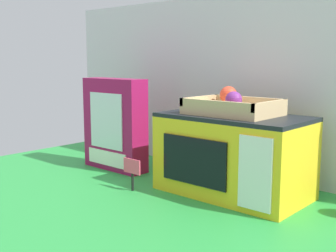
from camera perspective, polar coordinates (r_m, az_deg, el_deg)
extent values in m
plane|color=green|center=(1.39, 2.93, -7.89)|extent=(1.70, 1.70, 0.00)
cube|color=silver|center=(1.52, 8.68, 5.47)|extent=(1.61, 0.03, 0.62)
cube|color=yellow|center=(1.28, 8.70, -4.08)|extent=(0.43, 0.24, 0.23)
cube|color=black|center=(1.26, 8.83, 1.22)|extent=(0.43, 0.24, 0.01)
cube|color=black|center=(1.22, 3.43, -4.72)|extent=(0.22, 0.01, 0.14)
cube|color=white|center=(1.11, 11.55, -6.25)|extent=(0.10, 0.01, 0.19)
cube|color=tan|center=(1.27, 8.65, 2.04)|extent=(0.25, 0.18, 0.02)
cube|color=tan|center=(1.19, 6.41, 2.82)|extent=(0.25, 0.01, 0.02)
cube|color=tan|center=(1.34, 10.70, 3.36)|extent=(0.25, 0.01, 0.02)
cube|color=tan|center=(1.33, 4.32, 3.48)|extent=(0.01, 0.18, 0.02)
cube|color=tan|center=(1.20, 13.51, 2.67)|extent=(0.01, 0.18, 0.02)
sphere|color=#72287F|center=(1.23, 8.78, 3.51)|extent=(0.05, 0.05, 0.05)
sphere|color=#E04228|center=(1.35, 8.08, 4.15)|extent=(0.05, 0.05, 0.05)
cube|color=#99144C|center=(1.57, -7.11, 0.24)|extent=(0.27, 0.08, 0.33)
cube|color=silver|center=(1.54, -8.29, 0.68)|extent=(0.17, 0.00, 0.20)
cube|color=white|center=(1.56, -8.18, -4.27)|extent=(0.20, 0.00, 0.05)
cylinder|color=black|center=(1.32, -4.76, -7.46)|extent=(0.01, 0.01, 0.06)
cube|color=#F44C6B|center=(1.31, -4.86, -5.38)|extent=(0.07, 0.00, 0.05)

